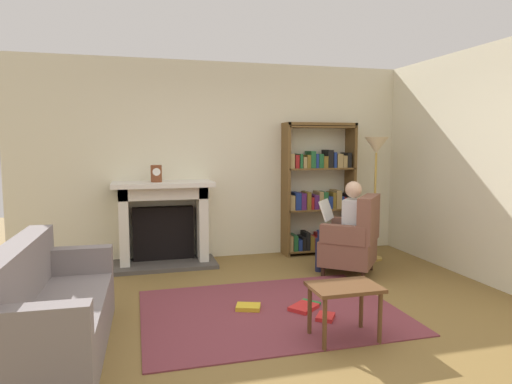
% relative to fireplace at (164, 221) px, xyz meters
% --- Properties ---
extents(ground, '(14.00, 14.00, 0.00)m').
position_rel_fireplace_xyz_m(ground, '(0.86, -2.30, -0.58)').
color(ground, brown).
extents(back_wall, '(5.60, 0.10, 2.70)m').
position_rel_fireplace_xyz_m(back_wall, '(0.86, 0.25, 0.77)').
color(back_wall, beige).
rests_on(back_wall, ground).
extents(side_wall_right, '(0.10, 5.20, 2.70)m').
position_rel_fireplace_xyz_m(side_wall_right, '(3.51, -1.05, 0.77)').
color(side_wall_right, beige).
rests_on(side_wall_right, ground).
extents(area_rug, '(2.40, 1.80, 0.01)m').
position_rel_fireplace_xyz_m(area_rug, '(0.86, -2.00, -0.58)').
color(area_rug, brown).
rests_on(area_rug, ground).
extents(fireplace, '(1.32, 0.64, 1.10)m').
position_rel_fireplace_xyz_m(fireplace, '(0.00, 0.00, 0.00)').
color(fireplace, '#4C4742').
rests_on(fireplace, ground).
extents(mantel_clock, '(0.14, 0.14, 0.22)m').
position_rel_fireplace_xyz_m(mantel_clock, '(-0.08, -0.10, 0.63)').
color(mantel_clock, brown).
rests_on(mantel_clock, fireplace).
extents(bookshelf, '(1.04, 0.32, 1.88)m').
position_rel_fireplace_xyz_m(bookshelf, '(2.21, 0.04, 0.29)').
color(bookshelf, brown).
rests_on(bookshelf, ground).
extents(armchair_reading, '(0.89, 0.89, 0.97)m').
position_rel_fireplace_xyz_m(armchair_reading, '(2.21, -1.06, -0.16)').
color(armchair_reading, '#331E14').
rests_on(armchair_reading, ground).
extents(seated_reader, '(0.59, 0.57, 1.14)m').
position_rel_fireplace_xyz_m(seated_reader, '(2.12, -0.98, 0.04)').
color(seated_reader, silver).
rests_on(seated_reader, ground).
extents(sofa_floral, '(0.77, 1.72, 0.85)m').
position_rel_fireplace_xyz_m(sofa_floral, '(-1.01, -2.36, -0.26)').
color(sofa_floral, gray).
rests_on(sofa_floral, ground).
extents(side_table, '(0.56, 0.39, 0.45)m').
position_rel_fireplace_xyz_m(side_table, '(1.27, -2.73, -0.20)').
color(side_table, brown).
rests_on(side_table, ground).
extents(scattered_books, '(0.87, 0.66, 0.04)m').
position_rel_fireplace_xyz_m(scattered_books, '(1.07, -2.04, -0.55)').
color(scattered_books, red).
rests_on(scattered_books, area_rug).
extents(floor_lamp, '(0.32, 0.32, 1.68)m').
position_rel_fireplace_xyz_m(floor_lamp, '(2.80, -0.51, 0.84)').
color(floor_lamp, '#B7933F').
rests_on(floor_lamp, ground).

